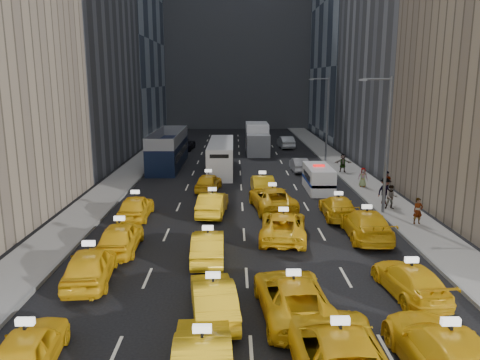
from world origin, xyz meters
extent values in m
plane|color=black|center=(0.00, 0.00, 0.00)|extent=(160.00, 160.00, 0.00)
cube|color=gray|center=(-10.50, 25.00, 0.07)|extent=(3.00, 90.00, 0.15)
cube|color=gray|center=(10.50, 25.00, 0.07)|extent=(3.00, 90.00, 0.15)
cube|color=slate|center=(-9.05, 25.00, 0.09)|extent=(0.15, 90.00, 0.18)
cube|color=slate|center=(9.05, 25.00, 0.09)|extent=(0.15, 90.00, 0.18)
cube|color=slate|center=(0.00, 72.00, 20.00)|extent=(30.00, 12.00, 40.00)
cylinder|color=#595B60|center=(9.30, 12.00, 4.50)|extent=(0.20, 0.20, 9.00)
cylinder|color=#595B60|center=(8.40, 12.00, 8.80)|extent=(1.80, 0.12, 0.12)
cube|color=slate|center=(7.50, 12.00, 8.75)|extent=(0.50, 0.22, 0.12)
cylinder|color=#595B60|center=(9.30, 32.00, 4.50)|extent=(0.20, 0.20, 9.00)
cylinder|color=#595B60|center=(8.40, 32.00, 8.80)|extent=(1.80, 0.12, 0.12)
cube|color=slate|center=(7.50, 32.00, 8.75)|extent=(0.50, 0.22, 0.12)
imported|color=yellow|center=(-6.88, -4.81, 0.71)|extent=(2.04, 4.32, 1.43)
imported|color=yellow|center=(-1.48, -5.56, 0.80)|extent=(1.96, 4.92, 1.59)
imported|color=yellow|center=(2.56, -5.29, 0.84)|extent=(2.93, 6.09, 1.67)
imported|color=yellow|center=(5.76, -5.40, 0.84)|extent=(2.62, 5.88, 1.68)
imported|color=yellow|center=(-6.91, 1.60, 0.80)|extent=(2.31, 4.83, 1.59)
imported|color=yellow|center=(-1.35, -1.53, 0.73)|extent=(2.14, 4.62, 1.47)
imported|color=yellow|center=(1.66, -1.44, 0.76)|extent=(2.96, 5.64, 1.51)
imported|color=yellow|center=(6.72, 0.17, 0.67)|extent=(2.36, 4.80, 1.34)
imported|color=yellow|center=(-6.48, 5.39, 0.79)|extent=(1.97, 4.67, 1.57)
imported|color=yellow|center=(-1.86, 4.12, 0.73)|extent=(1.66, 4.46, 1.46)
imported|color=yellow|center=(2.18, 7.29, 0.75)|extent=(3.08, 5.63, 1.49)
imported|color=yellow|center=(6.87, 7.38, 0.80)|extent=(2.40, 5.57, 1.60)
imported|color=yellow|center=(-6.90, 11.27, 0.77)|extent=(1.85, 4.52, 1.54)
imported|color=yellow|center=(-2.00, 12.05, 0.76)|extent=(2.05, 4.75, 1.52)
imported|color=yellow|center=(2.04, 13.26, 0.78)|extent=(3.32, 5.91, 1.56)
imported|color=yellow|center=(6.15, 11.33, 0.70)|extent=(2.09, 4.88, 1.40)
imported|color=yellow|center=(-2.64, 18.73, 0.72)|extent=(2.24, 4.41, 1.44)
imported|color=yellow|center=(1.61, 17.65, 0.75)|extent=(1.75, 4.63, 1.51)
cube|color=white|center=(6.18, 18.78, 0.99)|extent=(2.23, 5.07, 1.98)
cylinder|color=black|center=(5.38, 17.21, 0.40)|extent=(0.28, 0.79, 0.79)
cylinder|color=black|center=(6.97, 17.21, 0.40)|extent=(0.28, 0.79, 0.79)
cylinder|color=black|center=(5.38, 20.36, 0.40)|extent=(0.28, 0.79, 0.79)
cylinder|color=black|center=(6.97, 20.36, 0.40)|extent=(0.28, 0.79, 0.79)
cube|color=navy|center=(6.18, 18.78, 0.86)|extent=(2.27, 5.07, 0.23)
cube|color=red|center=(6.18, 18.78, 2.05)|extent=(0.92, 0.38, 0.14)
cube|color=black|center=(-7.32, 29.71, 1.76)|extent=(4.22, 12.38, 3.53)
cylinder|color=black|center=(-8.55, 24.54, 0.55)|extent=(0.28, 1.10, 1.10)
cylinder|color=black|center=(-6.10, 24.54, 0.55)|extent=(0.28, 1.10, 1.10)
cylinder|color=black|center=(-8.55, 34.87, 0.55)|extent=(0.28, 1.10, 1.10)
cylinder|color=black|center=(-6.10, 34.87, 0.55)|extent=(0.28, 1.10, 1.10)
cube|color=silver|center=(-1.85, 27.05, 1.44)|extent=(3.65, 11.32, 2.87)
cylinder|color=black|center=(-2.86, 22.39, 0.55)|extent=(0.28, 1.10, 1.10)
cylinder|color=black|center=(-0.85, 22.39, 0.55)|extent=(0.28, 1.10, 1.10)
cylinder|color=black|center=(-2.86, 31.70, 0.55)|extent=(0.28, 1.10, 1.10)
cylinder|color=black|center=(-0.85, 31.70, 0.55)|extent=(0.28, 1.10, 1.10)
cube|color=white|center=(2.19, 38.34, 1.76)|extent=(3.38, 7.94, 3.53)
cylinder|color=black|center=(1.02, 35.38, 0.55)|extent=(0.28, 1.10, 1.10)
cylinder|color=black|center=(3.37, 35.38, 0.55)|extent=(0.28, 1.10, 1.10)
cylinder|color=black|center=(1.02, 41.29, 0.55)|extent=(0.28, 1.10, 1.10)
cylinder|color=black|center=(3.37, 41.29, 0.55)|extent=(0.28, 1.10, 1.10)
imported|color=#9D9FA4|center=(5.72, 26.70, 0.67)|extent=(1.55, 4.12, 1.34)
imported|color=black|center=(-6.93, 41.14, 0.68)|extent=(2.74, 5.12, 1.37)
imported|color=slate|center=(2.79, 47.75, 0.74)|extent=(2.28, 5.16, 1.47)
imported|color=black|center=(-2.09, 43.85, 0.82)|extent=(2.26, 4.94, 1.64)
imported|color=#AFB3B7|center=(6.11, 42.44, 0.78)|extent=(2.01, 4.84, 1.56)
imported|color=gray|center=(10.60, 9.45, 0.96)|extent=(0.63, 0.44, 1.62)
imported|color=gray|center=(10.07, 12.76, 0.98)|extent=(0.85, 0.53, 1.65)
imported|color=gray|center=(10.06, 14.08, 1.10)|extent=(1.33, 0.94, 1.90)
imported|color=gray|center=(11.18, 17.29, 1.01)|extent=(1.11, 0.82, 1.72)
imported|color=gray|center=(9.95, 19.47, 0.94)|extent=(0.84, 0.56, 1.57)
imported|color=gray|center=(9.71, 25.66, 1.01)|extent=(1.62, 0.56, 1.72)
camera|label=1|loc=(-0.53, -17.77, 8.83)|focal=35.00mm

